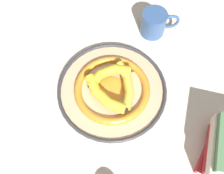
# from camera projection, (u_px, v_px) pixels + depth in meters

# --- Properties ---
(ground_plane) EXTENTS (2.80, 2.80, 0.00)m
(ground_plane) POSITION_uv_depth(u_px,v_px,m) (103.00, 97.00, 0.91)
(ground_plane) COLOR beige
(decorative_bowl) EXTENTS (0.38, 0.38, 0.03)m
(decorative_bowl) POSITION_uv_depth(u_px,v_px,m) (112.00, 90.00, 0.91)
(decorative_bowl) COLOR tan
(decorative_bowl) RESTS_ON ground_plane
(banana_a) EXTENTS (0.20, 0.08, 0.04)m
(banana_a) POSITION_uv_depth(u_px,v_px,m) (103.00, 95.00, 0.86)
(banana_a) COLOR yellow
(banana_a) RESTS_ON decorative_bowl
(banana_b) EXTENTS (0.14, 0.16, 0.03)m
(banana_b) POSITION_uv_depth(u_px,v_px,m) (127.00, 86.00, 0.88)
(banana_b) COLOR gold
(banana_b) RESTS_ON decorative_bowl
(banana_c) EXTENTS (0.11, 0.16, 0.03)m
(banana_c) POSITION_uv_depth(u_px,v_px,m) (109.00, 73.00, 0.90)
(banana_c) COLOR gold
(banana_c) RESTS_ON decorative_bowl
(coffee_mug) EXTENTS (0.13, 0.12, 0.10)m
(coffee_mug) POSITION_uv_depth(u_px,v_px,m) (154.00, 23.00, 0.99)
(coffee_mug) COLOR #335184
(coffee_mug) RESTS_ON ground_plane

